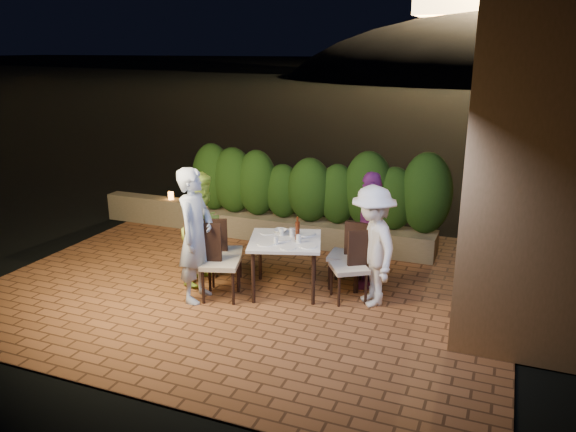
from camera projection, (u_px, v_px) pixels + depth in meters
The scene contains 31 objects.
ground at pixel (240, 295), 7.64m from camera, with size 400.00×400.00×0.00m, color black.
terrace_floor at pixel (255, 285), 8.10m from camera, with size 7.00×6.00×0.15m, color brown.
building_wall at pixel (547, 103), 7.41m from camera, with size 1.60×5.00×5.00m, color #9D6C3E.
window_pane at pixel (479, 143), 7.39m from camera, with size 0.08×1.00×1.40m, color black.
window_frame at pixel (478, 143), 7.39m from camera, with size 0.06×1.15×1.55m, color black.
planter at pixel (310, 232), 9.55m from camera, with size 4.20×0.55×0.40m, color #716548.
hedge at pixel (311, 189), 9.33m from camera, with size 4.00×0.70×1.10m, color #19360E, non-canonical shape.
parapet at pixel (161, 211), 10.60m from camera, with size 2.20×0.30×0.50m, color #716548.
hill at pixel (502, 116), 61.43m from camera, with size 52.00×40.00×22.00m, color black.
dining_table at pixel (285, 266), 7.60m from camera, with size 0.94×0.94×0.75m, color white, non-canonical shape.
plate_nw at pixel (266, 244), 7.31m from camera, with size 0.22×0.22×0.01m, color white.
plate_sw at pixel (267, 233), 7.75m from camera, with size 0.19×0.19×0.01m, color white.
plate_ne at pixel (308, 246), 7.23m from camera, with size 0.23×0.23×0.01m, color white.
plate_se at pixel (306, 234), 7.70m from camera, with size 0.25×0.25×0.01m, color white.
plate_centre at pixel (283, 239), 7.49m from camera, with size 0.22×0.22×0.01m, color white.
plate_front at pixel (288, 248), 7.17m from camera, with size 0.21×0.21×0.01m, color white.
glass_nw at pixel (276, 240), 7.31m from camera, with size 0.06×0.06×0.10m, color silver.
glass_sw at pixel (282, 232), 7.64m from camera, with size 0.06×0.06×0.10m, color silver.
glass_ne at pixel (299, 239), 7.36m from camera, with size 0.06×0.06×0.11m, color silver.
glass_se at pixel (292, 232), 7.59m from camera, with size 0.07×0.07×0.12m, color silver.
beer_bottle at pixel (297, 228), 7.45m from camera, with size 0.06×0.06×0.32m, color #451A0B, non-canonical shape.
bowl at pixel (280, 231), 7.77m from camera, with size 0.18×0.18×0.04m, color white.
chair_left_front at pixel (220, 261), 7.36m from camera, with size 0.48×0.48×1.04m, color black, non-canonical shape.
chair_left_back at pixel (226, 251), 7.86m from camera, with size 0.44×0.44×0.94m, color black, non-canonical shape.
chair_right_front at pixel (349, 266), 7.32m from camera, with size 0.44×0.44×0.95m, color black, non-canonical shape.
chair_right_back at pixel (346, 254), 7.73m from camera, with size 0.44×0.44×0.95m, color black, non-canonical shape.
diner_blue at pixel (196, 235), 7.23m from camera, with size 0.65×0.43×1.78m, color #AABDDB.
diner_green at pixel (203, 228), 7.85m from camera, with size 0.77×0.60×1.59m, color #A4D041.
diner_white at pixel (372, 246), 7.13m from camera, with size 1.02×0.58×1.58m, color white.
diner_purple at pixel (370, 229), 7.69m from camera, with size 0.96×0.40×1.63m, color #6B236A.
parapet_lamp at pixel (171, 196), 10.42m from camera, with size 0.10×0.10×0.14m, color orange.
Camera 1 is at (3.21, -6.26, 3.21)m, focal length 35.00 mm.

